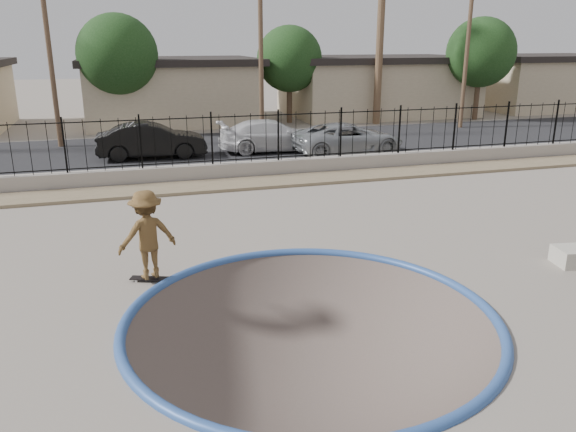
# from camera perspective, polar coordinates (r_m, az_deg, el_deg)

# --- Properties ---
(ground) EXTENTS (120.00, 120.00, 2.20)m
(ground) POSITION_cam_1_polar(r_m,az_deg,el_deg) (22.86, -8.15, 1.95)
(ground) COLOR slate
(ground) RESTS_ON ground
(bowl_pit) EXTENTS (6.84, 6.84, 1.80)m
(bowl_pit) POSITION_cam_1_polar(r_m,az_deg,el_deg) (10.58, 2.36, -10.42)
(bowl_pit) COLOR #4A3F38
(bowl_pit) RESTS_ON ground
(coping_ring) EXTENTS (7.04, 7.04, 0.20)m
(coping_ring) POSITION_cam_1_polar(r_m,az_deg,el_deg) (10.58, 2.36, -10.42)
(coping_ring) COLOR #2E5296
(coping_ring) RESTS_ON ground
(rock_strip) EXTENTS (42.00, 1.60, 0.11)m
(rock_strip) POSITION_cam_1_polar(r_m,az_deg,el_deg) (19.89, -7.09, 3.09)
(rock_strip) COLOR #897459
(rock_strip) RESTS_ON ground
(retaining_wall) EXTENTS (42.00, 0.45, 0.60)m
(retaining_wall) POSITION_cam_1_polar(r_m,az_deg,el_deg) (20.89, -7.62, 4.46)
(retaining_wall) COLOR gray
(retaining_wall) RESTS_ON ground
(fence) EXTENTS (40.00, 0.04, 1.80)m
(fence) POSITION_cam_1_polar(r_m,az_deg,el_deg) (20.66, -7.75, 7.70)
(fence) COLOR black
(fence) RESTS_ON retaining_wall
(street) EXTENTS (90.00, 8.00, 0.04)m
(street) POSITION_cam_1_polar(r_m,az_deg,el_deg) (27.46, -9.82, 6.86)
(street) COLOR black
(street) RESTS_ON ground
(house_center) EXTENTS (10.60, 8.60, 3.90)m
(house_center) POSITION_cam_1_polar(r_m,az_deg,el_deg) (36.59, -11.84, 12.44)
(house_center) COLOR tan
(house_center) RESTS_ON ground
(house_east) EXTENTS (12.60, 8.60, 3.90)m
(house_east) POSITION_cam_1_polar(r_m,az_deg,el_deg) (40.25, 8.95, 13.01)
(house_east) COLOR tan
(house_east) RESTS_ON ground
(house_east_far) EXTENTS (11.60, 8.60, 3.90)m
(house_east_far) POSITION_cam_1_polar(r_m,az_deg,el_deg) (47.89, 24.68, 12.36)
(house_east_far) COLOR tan
(house_east_far) RESTS_ON ground
(utility_pole_left) EXTENTS (1.70, 0.24, 9.00)m
(utility_pole_left) POSITION_cam_1_polar(r_m,az_deg,el_deg) (28.99, -23.14, 15.64)
(utility_pole_left) COLOR #473323
(utility_pole_left) RESTS_ON ground
(utility_pole_mid) EXTENTS (1.70, 0.24, 9.50)m
(utility_pole_mid) POSITION_cam_1_polar(r_m,az_deg,el_deg) (29.69, -2.79, 17.46)
(utility_pole_mid) COLOR #473323
(utility_pole_mid) RESTS_ON ground
(utility_pole_right) EXTENTS (1.70, 0.24, 9.00)m
(utility_pole_right) POSITION_cam_1_polar(r_m,az_deg,el_deg) (34.56, 17.78, 16.26)
(utility_pole_right) COLOR #473323
(utility_pole_right) RESTS_ON ground
(street_tree_left) EXTENTS (4.32, 4.32, 6.36)m
(street_tree_left) POSITION_cam_1_polar(r_m,az_deg,el_deg) (32.85, -16.93, 15.42)
(street_tree_left) COLOR #473323
(street_tree_left) RESTS_ON ground
(street_tree_mid) EXTENTS (3.96, 3.96, 5.83)m
(street_tree_mid) POSITION_cam_1_polar(r_m,az_deg,el_deg) (35.32, 0.15, 15.66)
(street_tree_mid) COLOR #473323
(street_tree_mid) RESTS_ON ground
(street_tree_right) EXTENTS (4.32, 4.32, 6.36)m
(street_tree_right) POSITION_cam_1_polar(r_m,az_deg,el_deg) (38.74, 19.01, 15.43)
(street_tree_right) COLOR #473323
(street_tree_right) RESTS_ON ground
(skater) EXTENTS (1.37, 0.99, 1.91)m
(skater) POSITION_cam_1_polar(r_m,az_deg,el_deg) (12.12, -14.09, -2.31)
(skater) COLOR brown
(skater) RESTS_ON ground
(skateboard) EXTENTS (0.89, 0.51, 0.07)m
(skateboard) POSITION_cam_1_polar(r_m,az_deg,el_deg) (12.44, -13.79, -6.18)
(skateboard) COLOR black
(skateboard) RESTS_ON ground
(car_b) EXTENTS (4.66, 1.76, 1.52)m
(car_b) POSITION_cam_1_polar(r_m,az_deg,el_deg) (25.13, -13.68, 7.46)
(car_b) COLOR black
(car_b) RESTS_ON street
(car_c) EXTENTS (4.94, 2.08, 1.42)m
(car_c) POSITION_cam_1_polar(r_m,az_deg,el_deg) (26.03, -1.65, 8.17)
(car_c) COLOR silver
(car_c) RESTS_ON street
(car_d) EXTENTS (5.08, 2.50, 1.39)m
(car_d) POSITION_cam_1_polar(r_m,az_deg,el_deg) (25.51, 6.12, 7.85)
(car_d) COLOR #969A9E
(car_d) RESTS_ON street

